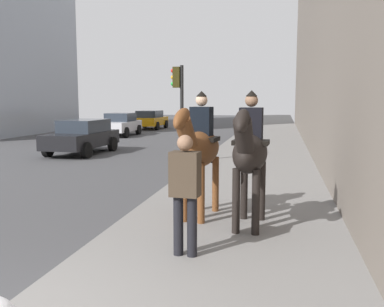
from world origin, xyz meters
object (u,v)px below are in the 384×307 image
Objects in this scene: car_near_lane at (82,136)px; pedestrian_greeting at (185,187)px; car_far_lane at (120,124)px; car_mid_lane at (150,119)px; mounted_horse_far at (250,152)px; traffic_light_near_curb at (179,99)px; mounted_horse_near at (199,147)px.

pedestrian_greeting is at bearing 33.52° from car_near_lane.
car_near_lane and car_far_lane have the same top height.
car_near_lane and car_mid_lane have the same top height.
mounted_horse_far is 1.75m from pedestrian_greeting.
pedestrian_greeting is 28.08m from car_mid_lane.
car_far_lane is 1.15× the size of traffic_light_near_curb.
car_near_lane is at bearing 10.32° from car_far_lane.
pedestrian_greeting is at bearing -161.76° from car_mid_lane.
mounted_horse_near is 1.00× the size of mounted_horse_far.
car_mid_lane is (15.37, 1.72, 0.01)m from car_near_lane.
mounted_horse_far reaches higher than car_mid_lane.
car_far_lane is (8.96, 1.78, -0.02)m from car_near_lane.
car_far_lane is 13.32m from traffic_light_near_curb.
mounted_horse_far is 26.89m from car_mid_lane.
pedestrian_greeting is (-2.02, -0.18, -0.33)m from mounted_horse_near.
mounted_horse_near is 0.68× the size of traffic_light_near_curb.
car_far_lane is (20.29, 8.77, -0.36)m from pedestrian_greeting.
mounted_horse_near is 20.20m from car_far_lane.
traffic_light_near_curb is at bearing -155.92° from mounted_horse_near.
car_mid_lane is 1.02× the size of car_far_lane.
mounted_horse_far is 12.51m from car_near_lane.
mounted_horse_far is 21.05m from car_far_lane.
mounted_horse_near is at bearing 24.27° from car_far_lane.
mounted_horse_near is 26.12m from car_mid_lane.
car_far_lane is at bearing -166.95° from car_near_lane.
car_near_lane is 1.19× the size of traffic_light_near_curb.
pedestrian_greeting reaches higher than car_mid_lane.
car_far_lane is at bearing 28.13° from pedestrian_greeting.
traffic_light_near_curb is at bearing -154.59° from mounted_horse_far.
car_mid_lane is at bearing -155.94° from mounted_horse_far.
mounted_horse_far is 7.90m from traffic_light_near_curb.
mounted_horse_near reaches higher than mounted_horse_far.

